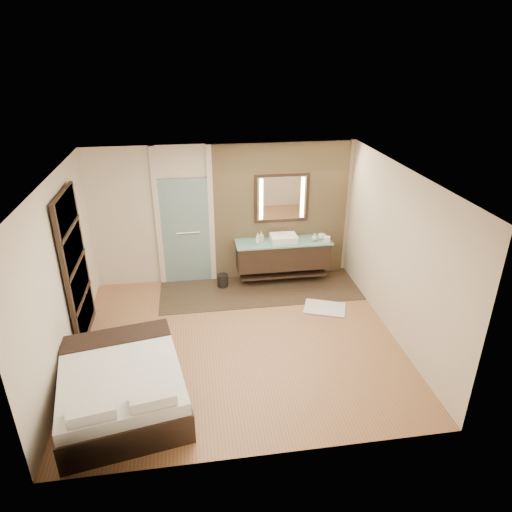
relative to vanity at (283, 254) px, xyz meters
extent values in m
plane|color=#925B3D|center=(-1.10, -1.92, -0.58)|extent=(5.00, 5.00, 0.00)
cube|color=#34241C|center=(-0.50, -0.32, -0.57)|extent=(3.80, 1.30, 0.01)
cube|color=tan|center=(0.00, 0.29, 0.77)|extent=(2.60, 0.08, 2.70)
cube|color=black|center=(0.00, 0.00, -0.01)|extent=(1.80, 0.50, 0.50)
cube|color=black|center=(0.00, 0.00, -0.40)|extent=(1.71, 0.45, 0.04)
cube|color=#81C5B4|center=(0.00, -0.02, 0.27)|extent=(1.85, 0.55, 0.03)
cube|color=white|center=(0.00, -0.02, 0.35)|extent=(0.50, 0.38, 0.13)
cylinder|color=silver|center=(0.00, 0.17, 0.37)|extent=(0.03, 0.03, 0.18)
cylinder|color=silver|center=(0.00, 0.13, 0.45)|extent=(0.02, 0.10, 0.02)
cube|color=black|center=(0.00, 0.24, 1.07)|extent=(1.06, 0.03, 0.96)
cube|color=white|center=(0.00, 0.23, 1.07)|extent=(0.94, 0.01, 0.84)
cube|color=#F4E5B7|center=(-0.40, 0.22, 1.07)|extent=(0.07, 0.01, 0.80)
cube|color=#F4E5B7|center=(0.40, 0.22, 1.07)|extent=(0.07, 0.01, 0.80)
cube|color=silver|center=(-1.85, 0.28, 0.47)|extent=(0.90, 0.05, 2.10)
cylinder|color=silver|center=(-1.80, 0.23, 0.47)|extent=(0.45, 0.03, 0.03)
cube|color=beige|center=(-2.35, 0.29, 0.77)|extent=(0.10, 0.08, 2.70)
cube|color=beige|center=(-1.35, 0.29, 0.77)|extent=(0.10, 0.08, 2.70)
cube|color=black|center=(-3.53, -1.32, 0.62)|extent=(0.06, 1.20, 2.40)
cube|color=beige|center=(-3.51, -1.32, -0.21)|extent=(0.02, 1.06, 0.52)
cube|color=beige|center=(-3.51, -1.32, 0.38)|extent=(0.02, 1.06, 0.52)
cube|color=beige|center=(-3.51, -1.32, 0.96)|extent=(0.02, 1.06, 0.52)
cube|color=beige|center=(-3.51, -1.32, 1.55)|extent=(0.02, 1.06, 0.52)
cube|color=black|center=(-2.75, -3.07, -0.37)|extent=(1.83, 2.14, 0.42)
cube|color=white|center=(-2.75, -3.07, -0.08)|extent=(1.78, 2.09, 0.17)
cube|color=black|center=(-2.88, -2.37, 0.01)|extent=(1.53, 0.68, 0.04)
cube|color=white|center=(-2.94, -3.88, 0.09)|extent=(0.57, 0.37, 0.13)
cube|color=white|center=(-2.29, -3.76, 0.09)|extent=(0.57, 0.37, 0.13)
cube|color=silver|center=(0.54, -1.17, -0.56)|extent=(0.85, 0.73, 0.02)
cylinder|color=black|center=(-1.20, -0.07, -0.45)|extent=(0.26, 0.26, 0.26)
cube|color=white|center=(0.82, -0.15, 0.33)|extent=(0.15, 0.15, 0.10)
imported|color=white|center=(-0.51, -0.03, 0.39)|extent=(0.10, 0.10, 0.20)
imported|color=#B2B2B2|center=(-0.42, 0.09, 0.37)|extent=(0.08, 0.09, 0.18)
imported|color=#A4CECD|center=(0.60, -0.07, 0.36)|extent=(0.16, 0.16, 0.15)
imported|color=white|center=(0.75, -0.01, 0.34)|extent=(0.16, 0.16, 0.10)
camera|label=1|loc=(-1.72, -7.91, 3.75)|focal=32.00mm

